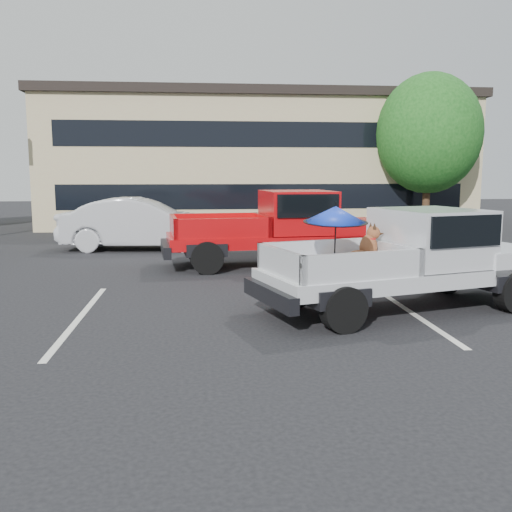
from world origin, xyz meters
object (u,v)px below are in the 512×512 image
object	(u,v)px
tree_right	(429,134)
tree_back	(321,139)
silver_pickup	(419,253)
red_pickup	(291,225)
silver_sedan	(141,224)

from	to	relation	value
tree_right	tree_back	xyz separation A→B (m)	(-3.00, 8.00, 0.20)
tree_right	silver_pickup	distance (m)	15.39
tree_right	red_pickup	distance (m)	11.73
silver_sedan	red_pickup	bearing A→B (deg)	-125.15
red_pickup	silver_sedan	distance (m)	5.78
tree_right	silver_pickup	world-z (taller)	tree_right
tree_back	red_pickup	xyz separation A→B (m)	(-4.35, -16.61, -3.29)
tree_back	silver_pickup	bearing A→B (deg)	-97.19
red_pickup	silver_sedan	xyz separation A→B (m)	(-4.46, 3.67, -0.26)
silver_sedan	tree_right	bearing A→B (deg)	-63.03
silver_pickup	red_pickup	xyz separation A→B (m)	(-1.59, 5.31, 0.07)
tree_back	red_pickup	world-z (taller)	tree_back
tree_right	silver_sedan	bearing A→B (deg)	-157.30
tree_back	tree_right	bearing A→B (deg)	-69.44
silver_pickup	silver_sedan	xyz separation A→B (m)	(-6.05, 8.98, -0.19)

